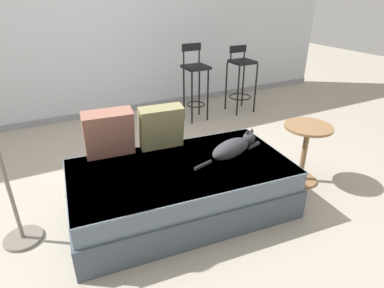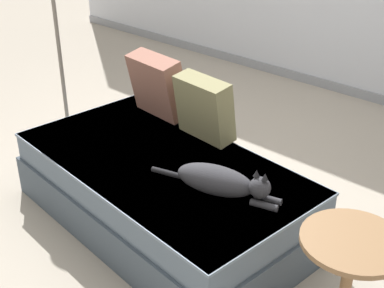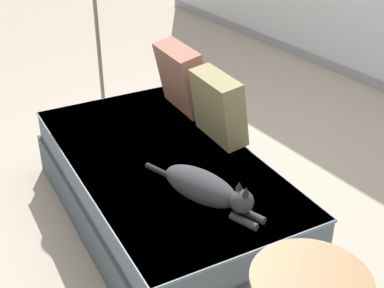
{
  "view_description": "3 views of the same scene",
  "coord_description": "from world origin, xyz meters",
  "px_view_note": "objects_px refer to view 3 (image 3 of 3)",
  "views": [
    {
      "loc": [
        -0.96,
        -2.43,
        1.73
      ],
      "look_at": [
        0.15,
        -0.3,
        0.55
      ],
      "focal_mm": 30.0,
      "sensor_mm": 36.0,
      "label": 1
    },
    {
      "loc": [
        1.92,
        -2.25,
        1.95
      ],
      "look_at": [
        0.15,
        -0.3,
        0.55
      ],
      "focal_mm": 50.0,
      "sensor_mm": 36.0,
      "label": 2
    },
    {
      "loc": [
        2.18,
        -1.65,
        1.92
      ],
      "look_at": [
        0.15,
        -0.3,
        0.55
      ],
      "focal_mm": 50.0,
      "sensor_mm": 36.0,
      "label": 3
    }
  ],
  "objects_px": {
    "throw_pillow_middle": "(219,107)",
    "cat": "(205,188)",
    "couch": "(163,189)",
    "throw_pillow_corner": "(182,78)"
  },
  "relations": [
    {
      "from": "couch",
      "to": "cat",
      "type": "height_order",
      "value": "cat"
    },
    {
      "from": "throw_pillow_corner",
      "to": "throw_pillow_middle",
      "type": "bearing_deg",
      "value": -5.62
    },
    {
      "from": "throw_pillow_corner",
      "to": "throw_pillow_middle",
      "type": "distance_m",
      "value": 0.45
    },
    {
      "from": "couch",
      "to": "cat",
      "type": "xyz_separation_m",
      "value": [
        0.47,
        -0.04,
        0.29
      ]
    },
    {
      "from": "couch",
      "to": "throw_pillow_middle",
      "type": "xyz_separation_m",
      "value": [
        -0.01,
        0.39,
        0.41
      ]
    },
    {
      "from": "couch",
      "to": "throw_pillow_middle",
      "type": "relative_size",
      "value": 4.77
    },
    {
      "from": "throw_pillow_corner",
      "to": "cat",
      "type": "relative_size",
      "value": 0.57
    },
    {
      "from": "cat",
      "to": "throw_pillow_middle",
      "type": "bearing_deg",
      "value": 138.47
    },
    {
      "from": "cat",
      "to": "throw_pillow_corner",
      "type": "bearing_deg",
      "value": 153.16
    },
    {
      "from": "throw_pillow_middle",
      "to": "cat",
      "type": "bearing_deg",
      "value": -41.53
    }
  ]
}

